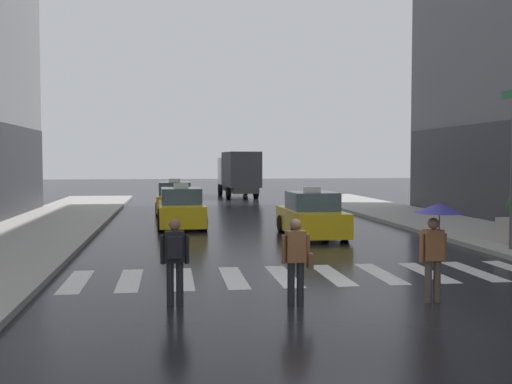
# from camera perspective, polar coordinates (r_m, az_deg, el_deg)

# --- Properties ---
(ground_plane) EXTENTS (160.00, 160.00, 0.00)m
(ground_plane) POSITION_cam_1_polar(r_m,az_deg,el_deg) (12.17, 7.99, -10.21)
(ground_plane) COLOR black
(crosswalk_markings) EXTENTS (11.30, 2.80, 0.01)m
(crosswalk_markings) POSITION_cam_1_polar(r_m,az_deg,el_deg) (15.01, 4.82, -7.65)
(crosswalk_markings) COLOR silver
(crosswalk_markings) RESTS_ON ground
(taxi_lead) EXTENTS (1.95, 4.55, 1.80)m
(taxi_lead) POSITION_cam_1_polar(r_m,az_deg,el_deg) (22.53, 5.12, -2.25)
(taxi_lead) COLOR yellow
(taxi_lead) RESTS_ON ground
(taxi_second) EXTENTS (2.01, 4.58, 1.80)m
(taxi_second) POSITION_cam_1_polar(r_m,az_deg,el_deg) (25.76, -6.91, -1.61)
(taxi_second) COLOR yellow
(taxi_second) RESTS_ON ground
(taxi_third) EXTENTS (1.94, 4.54, 1.80)m
(taxi_third) POSITION_cam_1_polar(r_m,az_deg,el_deg) (32.62, -7.50, -0.66)
(taxi_third) COLOR gold
(taxi_third) RESTS_ON ground
(box_truck) EXTENTS (2.56, 7.63, 3.35)m
(box_truck) POSITION_cam_1_polar(r_m,az_deg,el_deg) (45.73, -1.59, 1.81)
(box_truck) COLOR #2D2D2D
(box_truck) RESTS_ON ground
(pedestrian_with_umbrella) EXTENTS (0.96, 0.96, 1.94)m
(pedestrian_with_umbrella) POSITION_cam_1_polar(r_m,az_deg,el_deg) (12.50, 16.34, -2.90)
(pedestrian_with_umbrella) COLOR #473D33
(pedestrian_with_umbrella) RESTS_ON ground
(pedestrian_with_backpack) EXTENTS (0.55, 0.43, 1.65)m
(pedestrian_with_backpack) POSITION_cam_1_polar(r_m,az_deg,el_deg) (11.88, -7.48, -5.75)
(pedestrian_with_backpack) COLOR black
(pedestrian_with_backpack) RESTS_ON ground
(pedestrian_with_handbag) EXTENTS (0.60, 0.24, 1.65)m
(pedestrian_with_handbag) POSITION_cam_1_polar(r_m,az_deg,el_deg) (11.89, 3.75, -5.91)
(pedestrian_with_handbag) COLOR black
(pedestrian_with_handbag) RESTS_ON ground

